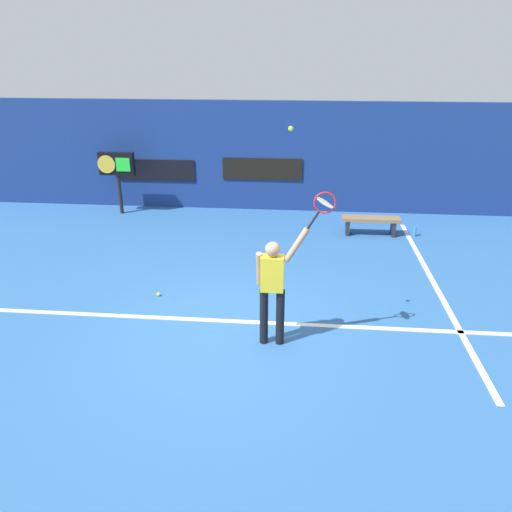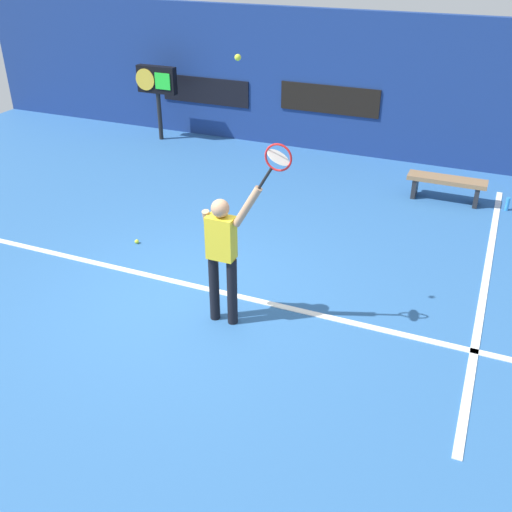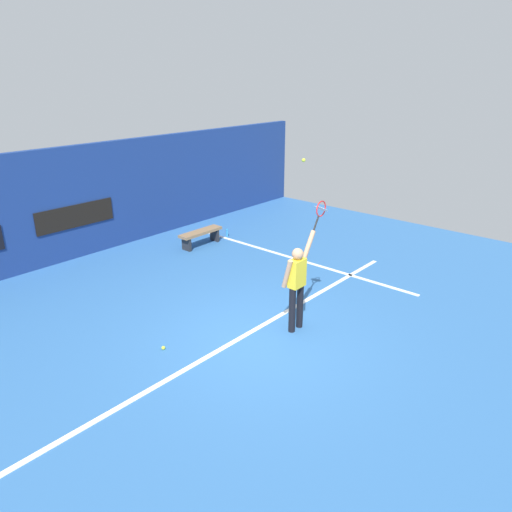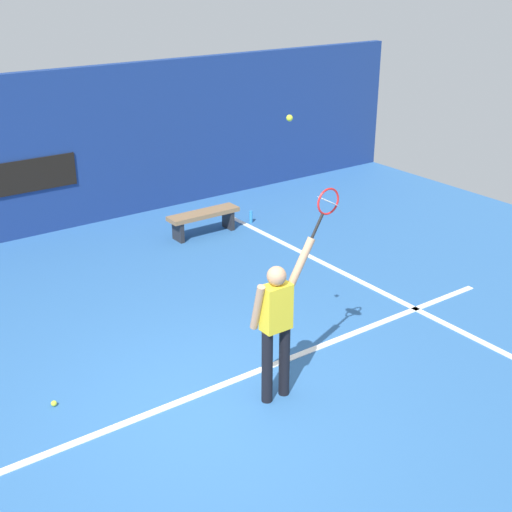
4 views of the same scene
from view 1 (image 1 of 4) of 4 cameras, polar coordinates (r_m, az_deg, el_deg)
name	(u,v)px [view 1 (image 1 of 4)]	position (r m, az deg, el deg)	size (l,w,h in m)	color
ground_plane	(230,330)	(8.10, -3.01, -8.66)	(18.00, 18.00, 0.00)	#2D609E
back_wall	(263,157)	(13.73, 0.80, 11.50)	(18.00, 0.20, 2.97)	navy
sponsor_banner_center	(262,169)	(13.68, 0.75, 10.07)	(2.20, 0.03, 0.60)	black
sponsor_banner_portside	(156,170)	(14.25, -11.55, 9.75)	(2.20, 0.03, 0.60)	black
court_baseline	(233,321)	(8.33, -2.73, -7.60)	(10.00, 0.10, 0.01)	white
court_sideline	(435,285)	(10.14, 20.12, -3.19)	(0.10, 7.00, 0.01)	white
tennis_player	(273,285)	(7.30, 1.97, -3.35)	(0.77, 0.31, 1.94)	black
tennis_racket	(324,205)	(6.82, 7.88, 5.93)	(0.45, 0.27, 0.61)	black
tennis_ball	(291,129)	(6.68, 4.07, 14.58)	(0.07, 0.07, 0.07)	#CCE033
scoreboard_clock	(117,167)	(13.85, -15.92, 9.99)	(0.96, 0.20, 1.69)	black
court_bench	(371,222)	(12.29, 13.22, 3.91)	(1.40, 0.36, 0.45)	olive
water_bottle	(415,232)	(12.56, 18.01, 2.73)	(0.07, 0.07, 0.24)	#338CD8
spare_ball	(159,294)	(9.29, -11.29, -4.40)	(0.07, 0.07, 0.07)	#CCE033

